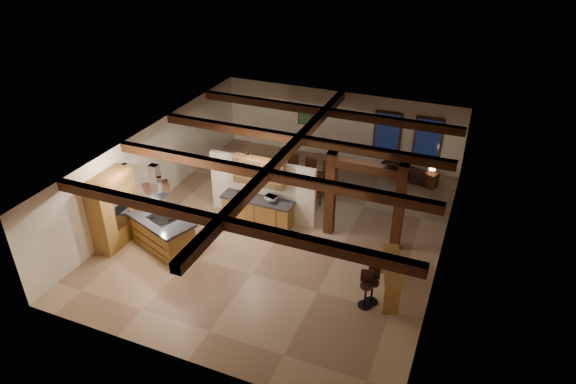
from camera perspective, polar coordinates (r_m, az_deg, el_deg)
name	(u,v)px	position (r m, az deg, el deg)	size (l,w,h in m)	color
ground	(284,230)	(17.14, -0.45, -4.27)	(12.00, 12.00, 0.00)	tan
room_walls	(284,184)	(16.21, -0.47, 0.94)	(12.00, 12.00, 12.00)	white
ceiling_beams	(284,156)	(15.76, -0.49, 4.06)	(10.00, 12.00, 0.28)	#37190D
timber_posts	(365,192)	(15.97, 8.53, 0.03)	(2.50, 0.30, 2.90)	#37190D
partition_wall	(262,189)	(17.30, -2.88, 0.32)	(3.80, 0.18, 2.20)	white
pantry_cabinet	(113,210)	(16.86, -18.83, -1.89)	(0.67, 1.60, 2.40)	olive
back_counter	(258,210)	(17.32, -3.37, -2.06)	(2.50, 0.66, 0.94)	olive
upper_display_cabinet	(259,172)	(16.79, -3.22, 2.25)	(1.80, 0.36, 0.95)	olive
range_hood	(158,198)	(15.91, -14.24, -0.67)	(1.10, 1.10, 1.40)	silver
back_windows	(407,135)	(20.84, 13.13, 6.16)	(2.70, 0.07, 1.70)	#37190D
framed_art	(305,115)	(21.75, 1.95, 8.53)	(0.65, 0.05, 0.85)	#37190D
recessed_cans	(178,165)	(15.31, -12.13, 2.98)	(3.16, 2.46, 0.03)	silver
kitchen_island	(163,232)	(16.56, -13.71, -4.39)	(2.40, 1.82, 1.06)	olive
dining_table	(304,185)	(19.12, 1.82, 0.76)	(1.83, 1.02, 0.64)	#3E180F
sofa	(408,170)	(20.72, 13.24, 2.37)	(2.17, 0.85, 0.63)	black
microwave	(271,199)	(16.83, -1.87, -0.76)	(0.39, 0.26, 0.22)	silver
bar_counter	(391,273)	(14.56, 11.38, -8.82)	(0.95, 1.95, 0.99)	olive
side_table	(431,180)	(20.28, 15.56, 1.32)	(0.47, 0.47, 0.58)	#37190D
table_lamp	(432,168)	(20.05, 15.76, 2.60)	(0.26, 0.26, 0.31)	black
bar_stool_a	(366,289)	(14.10, 8.66, -10.58)	(0.40, 0.41, 1.10)	black
bar_stool_b	(373,286)	(14.25, 9.39, -10.22)	(0.38, 0.38, 1.08)	black
dining_chairs	(304,178)	(18.96, 1.84, 1.60)	(2.10, 2.10, 1.26)	#37190D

